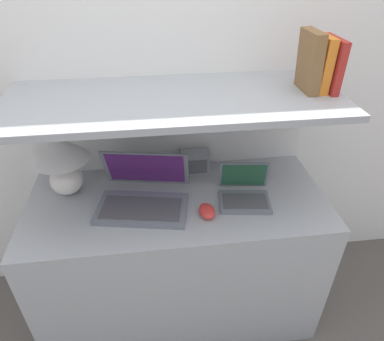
{
  "coord_description": "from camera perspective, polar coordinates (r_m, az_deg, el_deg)",
  "views": [
    {
      "loc": [
        -0.09,
        -0.92,
        1.76
      ],
      "look_at": [
        0.07,
        0.3,
        0.93
      ],
      "focal_mm": 32.0,
      "sensor_mm": 36.0,
      "label": 1
    }
  ],
  "objects": [
    {
      "name": "wall_back",
      "position": [
        1.68,
        -3.94,
        14.49
      ],
      "size": [
        6.0,
        0.05,
        2.4
      ],
      "color": "white",
      "rests_on": "ground_plane"
    },
    {
      "name": "desk",
      "position": [
        1.84,
        -2.11,
        -14.32
      ],
      "size": [
        1.36,
        0.59,
        0.78
      ],
      "color": "#999EA3",
      "rests_on": "ground_plane"
    },
    {
      "name": "back_riser",
      "position": [
        1.92,
        -3.16,
        -2.87
      ],
      "size": [
        1.36,
        0.04,
        1.22
      ],
      "color": "white",
      "rests_on": "ground_plane"
    },
    {
      "name": "shelf",
      "position": [
        1.39,
        -3.12,
        11.66
      ],
      "size": [
        1.36,
        0.54,
        0.03
      ],
      "color": "#999EA3",
      "rests_on": "back_riser"
    },
    {
      "name": "table_lamp",
      "position": [
        1.61,
        -20.98,
        1.89
      ],
      "size": [
        0.25,
        0.25,
        0.29
      ],
      "color": "white",
      "rests_on": "desk"
    },
    {
      "name": "laptop_large",
      "position": [
        1.53,
        -8.14,
        -4.03
      ],
      "size": [
        0.44,
        0.37,
        0.23
      ],
      "color": "slate",
      "rests_on": "desk"
    },
    {
      "name": "laptop_small",
      "position": [
        1.56,
        8.71,
        -3.68
      ],
      "size": [
        0.25,
        0.22,
        0.17
      ],
      "color": "slate",
      "rests_on": "desk"
    },
    {
      "name": "computer_mouse",
      "position": [
        1.47,
        2.5,
        -6.77
      ],
      "size": [
        0.08,
        0.11,
        0.04
      ],
      "color": "red",
      "rests_on": "desk"
    },
    {
      "name": "router_box",
      "position": [
        1.72,
        0.5,
        1.37
      ],
      "size": [
        0.14,
        0.09,
        0.11
      ],
      "color": "gray",
      "rests_on": "desk"
    },
    {
      "name": "book_red",
      "position": [
        1.53,
        22.12,
        16.07
      ],
      "size": [
        0.03,
        0.18,
        0.21
      ],
      "color": "#A82823",
      "rests_on": "shelf"
    },
    {
      "name": "book_orange",
      "position": [
        1.51,
        20.74,
        16.29
      ],
      "size": [
        0.04,
        0.14,
        0.21
      ],
      "color": "orange",
      "rests_on": "shelf"
    },
    {
      "name": "book_brown",
      "position": [
        1.49,
        19.04,
        16.77
      ],
      "size": [
        0.06,
        0.16,
        0.24
      ],
      "color": "brown",
      "rests_on": "shelf"
    }
  ]
}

